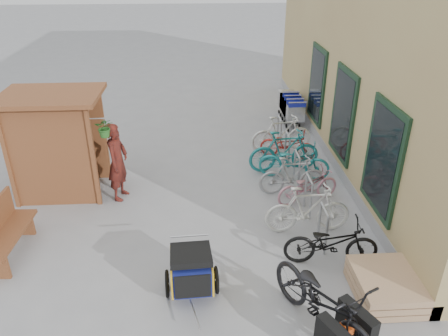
{
  "coord_description": "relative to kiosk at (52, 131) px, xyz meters",
  "views": [
    {
      "loc": [
        -0.0,
        -6.76,
        5.24
      ],
      "look_at": [
        0.5,
        1.5,
        1.0
      ],
      "focal_mm": 35.0,
      "sensor_mm": 36.0,
      "label": 1
    }
  ],
  "objects": [
    {
      "name": "shopping_carts",
      "position": [
        6.28,
        4.2,
        -0.97
      ],
      "size": [
        0.56,
        1.89,
        1.01
      ],
      "color": "silver",
      "rests_on": "ground"
    },
    {
      "name": "bike_rack",
      "position": [
        5.58,
        -0.07,
        -1.04
      ],
      "size": [
        0.05,
        5.35,
        0.86
      ],
      "color": "#A5A8AD",
      "rests_on": "ground"
    },
    {
      "name": "ground",
      "position": [
        3.28,
        -2.47,
        -1.55
      ],
      "size": [
        80.0,
        80.0,
        0.0
      ],
      "primitive_type": "plane",
      "color": "#969699"
    },
    {
      "name": "bike_6",
      "position": [
        5.67,
        1.49,
        -1.15
      ],
      "size": [
        1.61,
        1.0,
        0.8
      ],
      "primitive_type": "imported",
      "rotation": [
        0.0,
        0.0,
        1.24
      ],
      "color": "maroon",
      "rests_on": "ground"
    },
    {
      "name": "bike_4",
      "position": [
        5.6,
        0.34,
        -1.09
      ],
      "size": [
        1.84,
        1.0,
        0.92
      ],
      "primitive_type": "imported",
      "rotation": [
        0.0,
        0.0,
        1.34
      ],
      "color": "teal",
      "rests_on": "ground"
    },
    {
      "name": "bike_2",
      "position": [
        5.68,
        -0.81,
        -1.15
      ],
      "size": [
        1.63,
        1.01,
        0.81
      ],
      "primitive_type": "imported",
      "rotation": [
        0.0,
        0.0,
        1.9
      ],
      "color": "#BD7A8D",
      "rests_on": "ground"
    },
    {
      "name": "pallet_stack",
      "position": [
        6.28,
        -3.87,
        -1.34
      ],
      "size": [
        1.0,
        1.2,
        0.4
      ],
      "color": "tan",
      "rests_on": "ground"
    },
    {
      "name": "child_trailer",
      "position": [
        3.08,
        -3.59,
        -1.06
      ],
      "size": [
        0.9,
        1.5,
        0.88
      ],
      "rotation": [
        0.0,
        0.0,
        0.06
      ],
      "color": "navy",
      "rests_on": "ground"
    },
    {
      "name": "person_kiosk",
      "position": [
        1.42,
        -0.34,
        -0.64
      ],
      "size": [
        0.58,
        0.75,
        1.82
      ],
      "primitive_type": "imported",
      "rotation": [
        0.0,
        0.0,
        1.33
      ],
      "color": "maroon",
      "rests_on": "ground"
    },
    {
      "name": "cargo_bike",
      "position": [
        5.03,
        -4.55,
        -0.98
      ],
      "size": [
        1.66,
        2.3,
        1.15
      ],
      "rotation": [
        0.0,
        0.0,
        0.46
      ],
      "color": "black",
      "rests_on": "ground"
    },
    {
      "name": "bike_1",
      "position": [
        5.39,
        -1.96,
        -1.03
      ],
      "size": [
        1.75,
        0.53,
        1.04
      ],
      "primitive_type": "imported",
      "rotation": [
        0.0,
        0.0,
        1.59
      ],
      "color": "white",
      "rests_on": "ground"
    },
    {
      "name": "kiosk",
      "position": [
        0.0,
        0.0,
        0.0
      ],
      "size": [
        2.49,
        1.65,
        2.4
      ],
      "color": "brown",
      "rests_on": "ground"
    },
    {
      "name": "bike_3",
      "position": [
        5.4,
        -0.41,
        -1.08
      ],
      "size": [
        1.59,
        0.49,
        0.95
      ],
      "primitive_type": "imported",
      "rotation": [
        0.0,
        0.0,
        1.6
      ],
      "color": "#A0A0A4",
      "rests_on": "ground"
    },
    {
      "name": "bench",
      "position": [
        -0.41,
        -2.38,
        -1.02
      ],
      "size": [
        0.57,
        1.66,
        1.04
      ],
      "rotation": [
        0.0,
        0.0,
        -0.05
      ],
      "color": "brown",
      "rests_on": "ground"
    },
    {
      "name": "bike_7",
      "position": [
        5.56,
        1.95,
        -1.03
      ],
      "size": [
        1.81,
        0.76,
        1.05
      ],
      "primitive_type": "imported",
      "rotation": [
        0.0,
        0.0,
        1.73
      ],
      "color": "white",
      "rests_on": "ground"
    },
    {
      "name": "bike_0",
      "position": [
        5.59,
        -2.97,
        -1.1
      ],
      "size": [
        1.75,
        0.74,
        0.9
      ],
      "primitive_type": "imported",
      "rotation": [
        0.0,
        0.0,
        1.49
      ],
      "color": "black",
      "rests_on": "ground"
    },
    {
      "name": "bike_5",
      "position": [
        5.42,
        0.76,
        -1.0
      ],
      "size": [
        1.88,
        0.71,
        1.11
      ],
      "primitive_type": "imported",
      "rotation": [
        0.0,
        0.0,
        1.67
      ],
      "color": "teal",
      "rests_on": "ground"
    }
  ]
}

